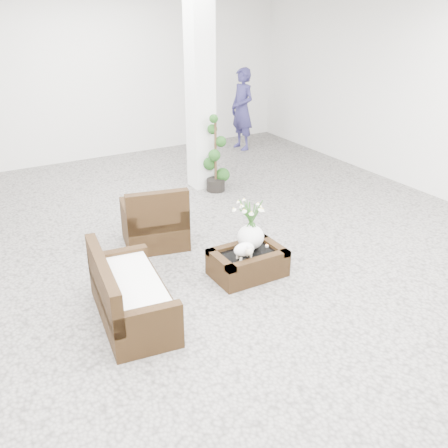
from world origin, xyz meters
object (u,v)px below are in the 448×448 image
armchair (154,214)px  loveseat (132,288)px  topiary (216,154)px  coffee_table (248,264)px

armchair → loveseat: armchair is taller
loveseat → topiary: bearing=-34.8°
armchair → topiary: topiary is taller
coffee_table → topiary: topiary is taller
armchair → topiary: bearing=-129.1°
coffee_table → armchair: armchair is taller
coffee_table → loveseat: 1.62m
loveseat → topiary: topiary is taller
loveseat → armchair: bearing=-23.2°
coffee_table → armchair: 1.60m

